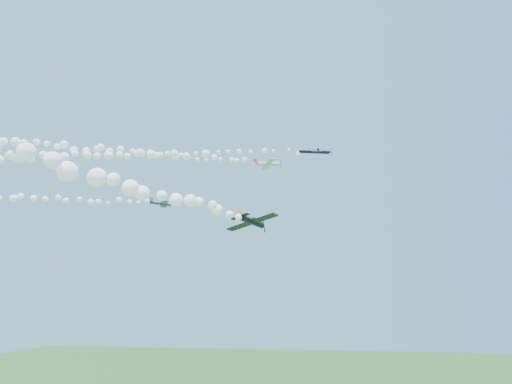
# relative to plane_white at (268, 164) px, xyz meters

# --- Properties ---
(plane_white) EXTENTS (6.36, 6.75, 1.78)m
(plane_white) POSITION_rel_plane_white_xyz_m (0.00, 0.00, 0.00)
(plane_white) COLOR silver
(smoke_trail_white) EXTENTS (61.36, 29.50, 2.80)m
(smoke_trail_white) POSITION_rel_plane_white_xyz_m (-32.34, -14.87, -0.32)
(smoke_trail_white) COLOR white
(plane_navy) EXTENTS (6.42, 6.58, 2.35)m
(plane_navy) POSITION_rel_plane_white_xyz_m (10.55, -13.74, -2.59)
(plane_navy) COLOR #0C0F36
(smoke_trail_navy) EXTENTS (65.98, 9.09, 2.57)m
(smoke_trail_navy) POSITION_rel_plane_white_xyz_m (-24.34, -17.44, -2.78)
(smoke_trail_navy) COLOR white
(plane_grey) EXTENTS (7.32, 7.77, 2.76)m
(plane_grey) POSITION_rel_plane_white_xyz_m (-27.62, 10.14, -5.90)
(plane_grey) COLOR #323C49
(smoke_trail_grey) EXTENTS (64.77, 27.44, 3.31)m
(smoke_trail_grey) POSITION_rel_plane_white_xyz_m (-61.97, -3.55, -6.29)
(smoke_trail_grey) COLOR white
(plane_black) EXTENTS (8.04, 7.64, 2.65)m
(plane_black) POSITION_rel_plane_white_xyz_m (0.99, -28.58, -18.27)
(plane_black) COLOR black
(smoke_trail_black) EXTENTS (25.16, 58.98, 3.13)m
(smoke_trail_black) POSITION_rel_plane_white_xyz_m (-11.55, -60.13, -18.51)
(smoke_trail_black) COLOR white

